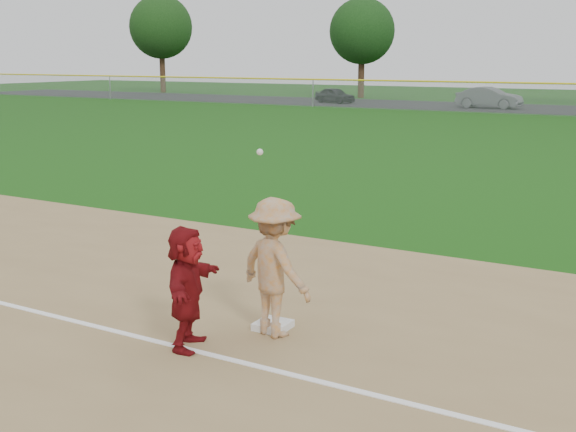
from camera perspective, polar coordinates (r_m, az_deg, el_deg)
The scene contains 9 objects.
ground at distance 9.77m, azimuth -4.44°, elevation -9.13°, with size 160.00×160.00×0.00m, color #15490E.
foul_line at distance 9.16m, azimuth -7.31°, elevation -10.54°, with size 60.00×0.10×0.01m, color white.
first_base at distance 9.78m, azimuth -1.20°, elevation -8.62°, with size 0.43×0.43×0.10m, color white.
base_runner at distance 9.03m, azimuth -7.99°, elevation -5.62°, with size 1.45×0.46×1.57m, color maroon.
car_left at distance 58.46m, azimuth 3.72°, elevation 9.51°, with size 1.44×3.58×1.22m, color black.
car_mid at distance 54.16m, azimuth 15.61°, elevation 9.00°, with size 1.59×4.55×1.50m, color #56595E.
first_base_play at distance 9.33m, azimuth -1.03°, elevation -4.08°, with size 1.33×0.99×2.46m.
tree_0 at distance 77.22m, azimuth -10.01°, elevation 14.48°, with size 6.40×6.40×9.81m.
tree_1 at distance 66.33m, azimuth 5.88°, elevation 14.31°, with size 5.80×5.80×8.75m.
Camera 1 is at (5.16, -7.48, 3.58)m, focal length 45.00 mm.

